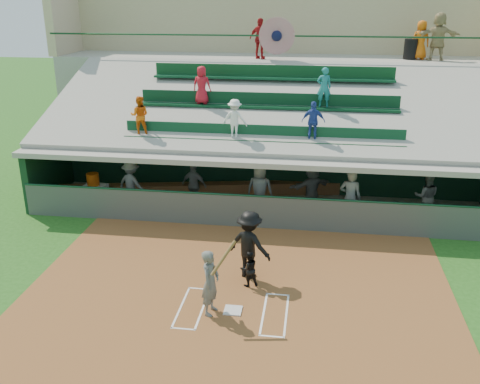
# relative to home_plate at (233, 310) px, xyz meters

# --- Properties ---
(ground) EXTENTS (100.00, 100.00, 0.00)m
(ground) POSITION_rel_home_plate_xyz_m (0.00, 0.00, -0.04)
(ground) COLOR #205417
(ground) RESTS_ON ground
(dirt_slab) EXTENTS (11.00, 9.00, 0.02)m
(dirt_slab) POSITION_rel_home_plate_xyz_m (0.00, 0.50, -0.03)
(dirt_slab) COLOR brown
(dirt_slab) RESTS_ON ground
(home_plate) EXTENTS (0.43, 0.43, 0.03)m
(home_plate) POSITION_rel_home_plate_xyz_m (0.00, 0.00, 0.00)
(home_plate) COLOR silver
(home_plate) RESTS_ON dirt_slab
(batters_box_chalk) EXTENTS (2.65, 1.85, 0.01)m
(batters_box_chalk) POSITION_rel_home_plate_xyz_m (0.00, 0.00, -0.01)
(batters_box_chalk) COLOR white
(batters_box_chalk) RESTS_ON dirt_slab
(dugout_floor) EXTENTS (16.00, 3.50, 0.04)m
(dugout_floor) POSITION_rel_home_plate_xyz_m (0.00, 6.75, -0.02)
(dugout_floor) COLOR gray
(dugout_floor) RESTS_ON ground
(concourse_slab) EXTENTS (20.00, 3.00, 4.60)m
(concourse_slab) POSITION_rel_home_plate_xyz_m (0.00, 13.50, 2.26)
(concourse_slab) COLOR gray
(concourse_slab) RESTS_ON ground
(grandstand) EXTENTS (20.40, 10.40, 7.80)m
(grandstand) POSITION_rel_home_plate_xyz_m (-0.01, 10.51, 2.23)
(grandstand) COLOR #4E534E
(grandstand) RESTS_ON ground
(batter_at_plate) EXTENTS (0.88, 0.75, 1.95)m
(batter_at_plate) POSITION_rel_home_plate_xyz_m (-0.51, -0.14, 0.82)
(batter_at_plate) COLOR #51544F
(batter_at_plate) RESTS_ON dirt_slab
(catcher) EXTENTS (0.59, 0.54, 0.99)m
(catcher) POSITION_rel_home_plate_xyz_m (0.23, 1.26, 0.48)
(catcher) COLOR black
(catcher) RESTS_ON dirt_slab
(home_umpire) EXTENTS (1.40, 1.13, 1.89)m
(home_umpire) POSITION_rel_home_plate_xyz_m (0.18, 1.76, 0.93)
(home_umpire) COLOR black
(home_umpire) RESTS_ON dirt_slab
(dugout_bench) EXTENTS (15.44, 3.45, 0.47)m
(dugout_bench) POSITION_rel_home_plate_xyz_m (0.01, 8.07, 0.24)
(dugout_bench) COLOR #935F35
(dugout_bench) RESTS_ON dugout_floor
(white_table) EXTENTS (0.87, 0.71, 0.69)m
(white_table) POSITION_rel_home_plate_xyz_m (-6.06, 6.30, 0.35)
(white_table) COLOR white
(white_table) RESTS_ON dugout_floor
(water_cooler) EXTENTS (0.44, 0.44, 0.44)m
(water_cooler) POSITION_rel_home_plate_xyz_m (-6.11, 6.28, 0.92)
(water_cooler) COLOR #C84D0B
(water_cooler) RESTS_ON white_table
(dugout_player_a) EXTENTS (1.25, 0.97, 1.71)m
(dugout_player_a) POSITION_rel_home_plate_xyz_m (-4.62, 6.17, 0.86)
(dugout_player_a) COLOR #61645F
(dugout_player_a) RESTS_ON dugout_floor
(dugout_player_b) EXTENTS (1.02, 0.63, 1.62)m
(dugout_player_b) POSITION_rel_home_plate_xyz_m (-2.41, 6.48, 0.82)
(dugout_player_b) COLOR #5A5D58
(dugout_player_b) RESTS_ON dugout_floor
(dugout_player_c) EXTENTS (0.98, 0.70, 1.86)m
(dugout_player_c) POSITION_rel_home_plate_xyz_m (-0.00, 6.00, 0.94)
(dugout_player_c) COLOR #5A5D58
(dugout_player_c) RESTS_ON dugout_floor
(dugout_player_d) EXTENTS (1.62, 1.27, 1.72)m
(dugout_player_d) POSITION_rel_home_plate_xyz_m (1.75, 6.67, 0.86)
(dugout_player_d) COLOR #51544F
(dugout_player_d) RESTS_ON dugout_floor
(dugout_player_e) EXTENTS (0.76, 0.56, 1.92)m
(dugout_player_e) POSITION_rel_home_plate_xyz_m (3.01, 5.58, 0.96)
(dugout_player_e) COLOR #5F625C
(dugout_player_e) RESTS_ON dugout_floor
(dugout_player_f) EXTENTS (0.85, 0.69, 1.64)m
(dugout_player_f) POSITION_rel_home_plate_xyz_m (5.58, 6.45, 0.82)
(dugout_player_f) COLOR #5C5F59
(dugout_player_f) RESTS_ON dugout_floor
(trash_bin) EXTENTS (0.57, 0.57, 0.85)m
(trash_bin) POSITION_rel_home_plate_xyz_m (5.63, 13.20, 4.99)
(trash_bin) COLOR black
(trash_bin) RESTS_ON concourse_slab
(concourse_staff_a) EXTENTS (1.07, 0.71, 1.69)m
(concourse_staff_a) POSITION_rel_home_plate_xyz_m (-0.73, 12.45, 5.41)
(concourse_staff_a) COLOR #A51215
(concourse_staff_a) RESTS_ON concourse_slab
(concourse_staff_b) EXTENTS (0.85, 0.62, 1.61)m
(concourse_staff_b) POSITION_rel_home_plate_xyz_m (6.00, 13.20, 5.37)
(concourse_staff_b) COLOR #D15D0C
(concourse_staff_b) RESTS_ON concourse_slab
(concourse_staff_c) EXTENTS (1.83, 0.65, 1.94)m
(concourse_staff_c) POSITION_rel_home_plate_xyz_m (6.65, 12.98, 5.54)
(concourse_staff_c) COLOR tan
(concourse_staff_c) RESTS_ON concourse_slab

